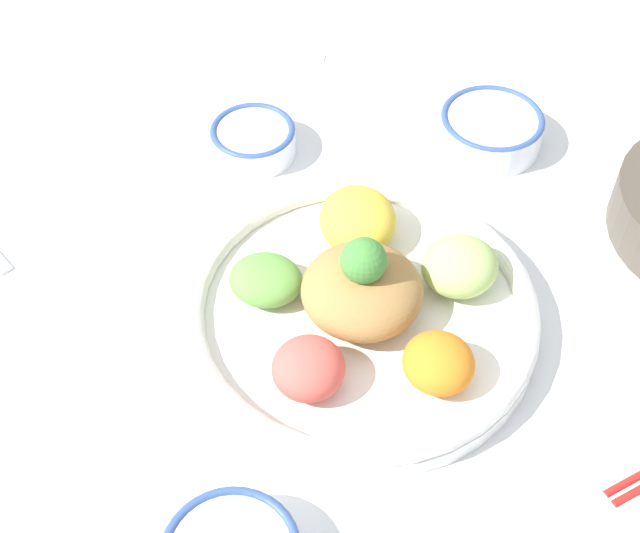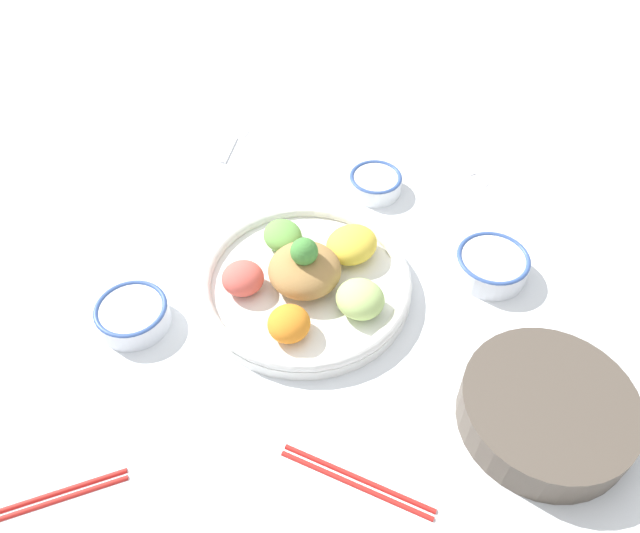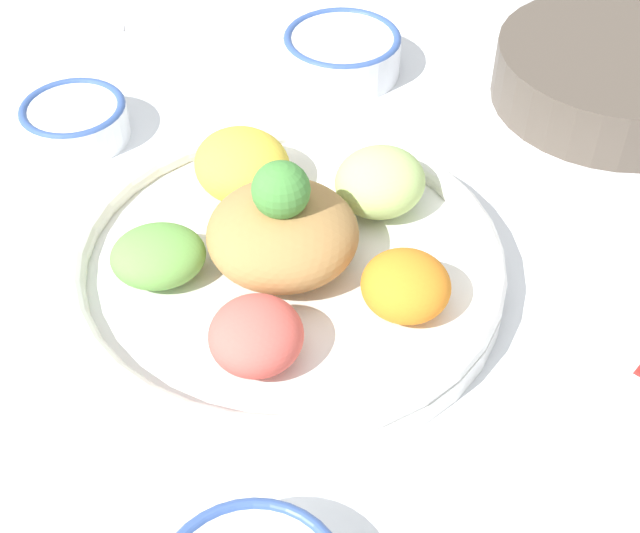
{
  "view_description": "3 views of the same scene",
  "coord_description": "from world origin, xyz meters",
  "px_view_note": "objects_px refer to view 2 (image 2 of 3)",
  "views": [
    {
      "loc": [
        0.49,
        0.14,
        0.68
      ],
      "look_at": [
        0.0,
        -0.04,
        0.08
      ],
      "focal_mm": 50.0,
      "sensor_mm": 36.0,
      "label": 1
    },
    {
      "loc": [
        0.15,
        0.61,
        0.76
      ],
      "look_at": [
        -0.03,
        0.03,
        0.08
      ],
      "focal_mm": 35.0,
      "sensor_mm": 36.0,
      "label": 2
    },
    {
      "loc": [
        0.47,
        0.02,
        0.49
      ],
      "look_at": [
        0.03,
        0.03,
        0.05
      ],
      "focal_mm": 50.0,
      "sensor_mm": 36.0,
      "label": 3
    }
  ],
  "objects_px": {
    "side_serving_bowl": "(547,409)",
    "chopsticks_pair_near": "(357,481)",
    "rice_bowl_blue": "(375,182)",
    "chopsticks_pair_far": "(42,500)",
    "serving_spoon_main": "(472,173)",
    "serving_spoon_extra": "(235,137)",
    "sauce_bowl_dark": "(492,264)",
    "sauce_bowl_red": "(133,314)",
    "salad_platter": "(307,281)"
  },
  "relations": [
    {
      "from": "side_serving_bowl",
      "to": "chopsticks_pair_near",
      "type": "xyz_separation_m",
      "value": [
        0.26,
        0.01,
        -0.03
      ]
    },
    {
      "from": "rice_bowl_blue",
      "to": "chopsticks_pair_near",
      "type": "xyz_separation_m",
      "value": [
        0.22,
        0.51,
        -0.02
      ]
    },
    {
      "from": "chopsticks_pair_far",
      "to": "chopsticks_pair_near",
      "type": "bearing_deg",
      "value": -16.08
    },
    {
      "from": "serving_spoon_main",
      "to": "serving_spoon_extra",
      "type": "xyz_separation_m",
      "value": [
        0.4,
        -0.24,
        -0.0
      ]
    },
    {
      "from": "sauce_bowl_dark",
      "to": "serving_spoon_extra",
      "type": "height_order",
      "value": "sauce_bowl_dark"
    },
    {
      "from": "rice_bowl_blue",
      "to": "sauce_bowl_red",
      "type": "bearing_deg",
      "value": 21.09
    },
    {
      "from": "sauce_bowl_dark",
      "to": "salad_platter",
      "type": "bearing_deg",
      "value": -9.99
    },
    {
      "from": "sauce_bowl_red",
      "to": "side_serving_bowl",
      "type": "bearing_deg",
      "value": 146.87
    },
    {
      "from": "salad_platter",
      "to": "sauce_bowl_dark",
      "type": "distance_m",
      "value": 0.3
    },
    {
      "from": "chopsticks_pair_near",
      "to": "serving_spoon_extra",
      "type": "xyz_separation_m",
      "value": [
        -0.0,
        -0.74,
        -0.0
      ]
    },
    {
      "from": "sauce_bowl_red",
      "to": "rice_bowl_blue",
      "type": "xyz_separation_m",
      "value": [
        -0.45,
        -0.17,
        -0.0
      ]
    },
    {
      "from": "chopsticks_pair_near",
      "to": "serving_spoon_extra",
      "type": "relative_size",
      "value": 1.34
    },
    {
      "from": "sauce_bowl_dark",
      "to": "chopsticks_pair_near",
      "type": "relative_size",
      "value": 0.71
    },
    {
      "from": "salad_platter",
      "to": "chopsticks_pair_near",
      "type": "xyz_separation_m",
      "value": [
        0.03,
        0.31,
        -0.02
      ]
    },
    {
      "from": "sauce_bowl_red",
      "to": "rice_bowl_blue",
      "type": "bearing_deg",
      "value": -158.91
    },
    {
      "from": "serving_spoon_main",
      "to": "serving_spoon_extra",
      "type": "distance_m",
      "value": 0.47
    },
    {
      "from": "sauce_bowl_red",
      "to": "side_serving_bowl",
      "type": "relative_size",
      "value": 0.48
    },
    {
      "from": "side_serving_bowl",
      "to": "chopsticks_pair_near",
      "type": "distance_m",
      "value": 0.27
    },
    {
      "from": "salad_platter",
      "to": "serving_spoon_extra",
      "type": "height_order",
      "value": "salad_platter"
    },
    {
      "from": "side_serving_bowl",
      "to": "serving_spoon_main",
      "type": "relative_size",
      "value": 1.85
    },
    {
      "from": "sauce_bowl_dark",
      "to": "chopsticks_pair_near",
      "type": "bearing_deg",
      "value": 39.26
    },
    {
      "from": "sauce_bowl_red",
      "to": "serving_spoon_main",
      "type": "xyz_separation_m",
      "value": [
        -0.65,
        -0.17,
        -0.02
      ]
    },
    {
      "from": "salad_platter",
      "to": "rice_bowl_blue",
      "type": "relative_size",
      "value": 3.49
    },
    {
      "from": "sauce_bowl_dark",
      "to": "side_serving_bowl",
      "type": "distance_m",
      "value": 0.26
    },
    {
      "from": "side_serving_bowl",
      "to": "chopsticks_pair_far",
      "type": "relative_size",
      "value": 1.1
    },
    {
      "from": "sauce_bowl_dark",
      "to": "side_serving_bowl",
      "type": "relative_size",
      "value": 0.51
    },
    {
      "from": "sauce_bowl_dark",
      "to": "chopsticks_pair_far",
      "type": "distance_m",
      "value": 0.72
    },
    {
      "from": "salad_platter",
      "to": "serving_spoon_main",
      "type": "relative_size",
      "value": 2.71
    },
    {
      "from": "rice_bowl_blue",
      "to": "serving_spoon_extra",
      "type": "xyz_separation_m",
      "value": [
        0.21,
        -0.23,
        -0.02
      ]
    },
    {
      "from": "sauce_bowl_red",
      "to": "serving_spoon_extra",
      "type": "height_order",
      "value": "sauce_bowl_red"
    },
    {
      "from": "salad_platter",
      "to": "sauce_bowl_red",
      "type": "xyz_separation_m",
      "value": [
        0.27,
        -0.02,
        -0.0
      ]
    },
    {
      "from": "sauce_bowl_dark",
      "to": "rice_bowl_blue",
      "type": "bearing_deg",
      "value": -66.91
    },
    {
      "from": "salad_platter",
      "to": "serving_spoon_main",
      "type": "height_order",
      "value": "salad_platter"
    },
    {
      "from": "rice_bowl_blue",
      "to": "sauce_bowl_dark",
      "type": "relative_size",
      "value": 0.82
    },
    {
      "from": "chopsticks_pair_far",
      "to": "rice_bowl_blue",
      "type": "bearing_deg",
      "value": 32.73
    },
    {
      "from": "serving_spoon_extra",
      "to": "chopsticks_pair_near",
      "type": "bearing_deg",
      "value": 28.29
    },
    {
      "from": "sauce_bowl_red",
      "to": "chopsticks_pair_far",
      "type": "xyz_separation_m",
      "value": [
        0.14,
        0.24,
        -0.02
      ]
    },
    {
      "from": "chopsticks_pair_near",
      "to": "serving_spoon_main",
      "type": "height_order",
      "value": "chopsticks_pair_near"
    },
    {
      "from": "sauce_bowl_red",
      "to": "sauce_bowl_dark",
      "type": "xyz_separation_m",
      "value": [
        -0.56,
        0.07,
        0.0
      ]
    },
    {
      "from": "sauce_bowl_dark",
      "to": "serving_spoon_main",
      "type": "bearing_deg",
      "value": -110.14
    },
    {
      "from": "rice_bowl_blue",
      "to": "serving_spoon_main",
      "type": "height_order",
      "value": "rice_bowl_blue"
    },
    {
      "from": "sauce_bowl_dark",
      "to": "serving_spoon_main",
      "type": "xyz_separation_m",
      "value": [
        -0.09,
        -0.24,
        -0.02
      ]
    },
    {
      "from": "salad_platter",
      "to": "rice_bowl_blue",
      "type": "xyz_separation_m",
      "value": [
        -0.19,
        -0.19,
        -0.01
      ]
    },
    {
      "from": "sauce_bowl_red",
      "to": "serving_spoon_extra",
      "type": "distance_m",
      "value": 0.47
    },
    {
      "from": "chopsticks_pair_far",
      "to": "serving_spoon_main",
      "type": "xyz_separation_m",
      "value": [
        -0.78,
        -0.41,
        -0.0
      ]
    },
    {
      "from": "serving_spoon_extra",
      "to": "sauce_bowl_red",
      "type": "bearing_deg",
      "value": -2.08
    },
    {
      "from": "chopsticks_pair_far",
      "to": "serving_spoon_main",
      "type": "height_order",
      "value": "chopsticks_pair_far"
    },
    {
      "from": "salad_platter",
      "to": "chopsticks_pair_near",
      "type": "distance_m",
      "value": 0.32
    },
    {
      "from": "sauce_bowl_dark",
      "to": "serving_spoon_main",
      "type": "relative_size",
      "value": 0.94
    },
    {
      "from": "salad_platter",
      "to": "sauce_bowl_red",
      "type": "distance_m",
      "value": 0.27
    }
  ]
}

